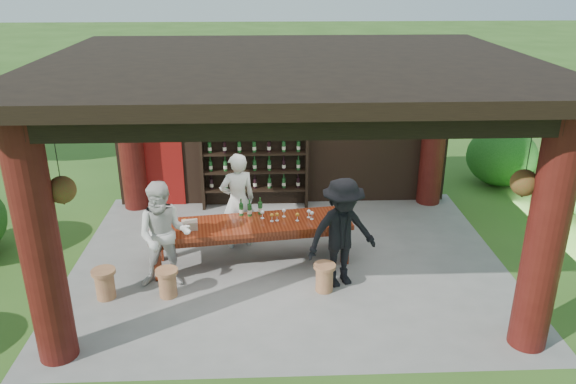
{
  "coord_description": "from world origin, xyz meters",
  "views": [
    {
      "loc": [
        -0.37,
        -8.61,
        4.8
      ],
      "look_at": [
        0.0,
        0.4,
        1.15
      ],
      "focal_mm": 35.0,
      "sensor_mm": 36.0,
      "label": 1
    }
  ],
  "objects_px": {
    "tasting_table": "(251,229)",
    "guest_man": "(342,233)",
    "stool_near_right": "(324,277)",
    "stool_near_left": "(168,282)",
    "wine_shelf": "(255,163)",
    "stool_far_left": "(105,283)",
    "host": "(238,201)",
    "guest_woman": "(164,235)",
    "napkin_basket": "(190,225)"
  },
  "relations": [
    {
      "from": "napkin_basket",
      "to": "guest_man",
      "type": "bearing_deg",
      "value": -13.2
    },
    {
      "from": "stool_near_right",
      "to": "wine_shelf",
      "type": "bearing_deg",
      "value": 108.39
    },
    {
      "from": "host",
      "to": "guest_woman",
      "type": "relative_size",
      "value": 1.01
    },
    {
      "from": "stool_near_left",
      "to": "guest_man",
      "type": "distance_m",
      "value": 2.82
    },
    {
      "from": "tasting_table",
      "to": "stool_near_right",
      "type": "distance_m",
      "value": 1.58
    },
    {
      "from": "wine_shelf",
      "to": "tasting_table",
      "type": "xyz_separation_m",
      "value": [
        -0.03,
        -2.41,
        -0.35
      ]
    },
    {
      "from": "stool_near_left",
      "to": "napkin_basket",
      "type": "xyz_separation_m",
      "value": [
        0.28,
        0.84,
        0.58
      ]
    },
    {
      "from": "stool_far_left",
      "to": "guest_woman",
      "type": "xyz_separation_m",
      "value": [
        0.9,
        0.36,
        0.62
      ]
    },
    {
      "from": "stool_near_left",
      "to": "tasting_table",
      "type": "bearing_deg",
      "value": 39.14
    },
    {
      "from": "host",
      "to": "guest_man",
      "type": "xyz_separation_m",
      "value": [
        1.69,
        -1.41,
        0.02
      ]
    },
    {
      "from": "guest_woman",
      "to": "napkin_basket",
      "type": "xyz_separation_m",
      "value": [
        0.33,
        0.49,
        -0.06
      ]
    },
    {
      "from": "stool_near_left",
      "to": "host",
      "type": "distance_m",
      "value": 2.08
    },
    {
      "from": "tasting_table",
      "to": "stool_far_left",
      "type": "distance_m",
      "value": 2.51
    },
    {
      "from": "stool_far_left",
      "to": "napkin_basket",
      "type": "height_order",
      "value": "napkin_basket"
    },
    {
      "from": "tasting_table",
      "to": "stool_far_left",
      "type": "relative_size",
      "value": 7.11
    },
    {
      "from": "stool_near_right",
      "to": "guest_woman",
      "type": "xyz_separation_m",
      "value": [
        -2.5,
        0.29,
        0.64
      ]
    },
    {
      "from": "tasting_table",
      "to": "guest_man",
      "type": "relative_size",
      "value": 1.92
    },
    {
      "from": "stool_far_left",
      "to": "guest_woman",
      "type": "distance_m",
      "value": 1.15
    },
    {
      "from": "stool_far_left",
      "to": "tasting_table",
      "type": "bearing_deg",
      "value": 25.24
    },
    {
      "from": "stool_near_left",
      "to": "wine_shelf",
      "type": "bearing_deg",
      "value": 69.16
    },
    {
      "from": "wine_shelf",
      "to": "guest_woman",
      "type": "relative_size",
      "value": 1.26
    },
    {
      "from": "tasting_table",
      "to": "wine_shelf",
      "type": "bearing_deg",
      "value": 89.26
    },
    {
      "from": "tasting_table",
      "to": "stool_near_right",
      "type": "relative_size",
      "value": 7.53
    },
    {
      "from": "stool_far_left",
      "to": "host",
      "type": "xyz_separation_m",
      "value": [
        2.0,
        1.69,
        0.63
      ]
    },
    {
      "from": "tasting_table",
      "to": "host",
      "type": "distance_m",
      "value": 0.73
    },
    {
      "from": "stool_near_left",
      "to": "napkin_basket",
      "type": "height_order",
      "value": "napkin_basket"
    },
    {
      "from": "tasting_table",
      "to": "guest_man",
      "type": "height_order",
      "value": "guest_man"
    },
    {
      "from": "guest_woman",
      "to": "tasting_table",
      "type": "bearing_deg",
      "value": 25.19
    },
    {
      "from": "tasting_table",
      "to": "guest_woman",
      "type": "distance_m",
      "value": 1.53
    },
    {
      "from": "guest_woman",
      "to": "guest_man",
      "type": "height_order",
      "value": "guest_man"
    },
    {
      "from": "stool_far_left",
      "to": "guest_man",
      "type": "distance_m",
      "value": 3.76
    },
    {
      "from": "stool_near_right",
      "to": "stool_near_left",
      "type": "bearing_deg",
      "value": -178.66
    },
    {
      "from": "wine_shelf",
      "to": "napkin_basket",
      "type": "distance_m",
      "value": 2.82
    },
    {
      "from": "wine_shelf",
      "to": "stool_near_right",
      "type": "relative_size",
      "value": 4.83
    },
    {
      "from": "stool_near_right",
      "to": "stool_far_left",
      "type": "xyz_separation_m",
      "value": [
        -3.41,
        -0.07,
        0.01
      ]
    },
    {
      "from": "tasting_table",
      "to": "stool_far_left",
      "type": "bearing_deg",
      "value": -154.76
    },
    {
      "from": "guest_woman",
      "to": "guest_man",
      "type": "bearing_deg",
      "value": -4.07
    },
    {
      "from": "stool_near_left",
      "to": "guest_woman",
      "type": "xyz_separation_m",
      "value": [
        -0.06,
        0.35,
        0.64
      ]
    },
    {
      "from": "stool_near_right",
      "to": "host",
      "type": "height_order",
      "value": "host"
    },
    {
      "from": "stool_far_left",
      "to": "stool_near_right",
      "type": "bearing_deg",
      "value": 1.15
    },
    {
      "from": "wine_shelf",
      "to": "stool_near_left",
      "type": "height_order",
      "value": "wine_shelf"
    },
    {
      "from": "wine_shelf",
      "to": "stool_far_left",
      "type": "height_order",
      "value": "wine_shelf"
    },
    {
      "from": "guest_woman",
      "to": "napkin_basket",
      "type": "bearing_deg",
      "value": 53.46
    },
    {
      "from": "tasting_table",
      "to": "stool_far_left",
      "type": "height_order",
      "value": "tasting_table"
    },
    {
      "from": "wine_shelf",
      "to": "tasting_table",
      "type": "bearing_deg",
      "value": -90.74
    },
    {
      "from": "guest_man",
      "to": "stool_near_left",
      "type": "bearing_deg",
      "value": 165.62
    },
    {
      "from": "stool_near_right",
      "to": "tasting_table",
      "type": "bearing_deg",
      "value": 139.61
    },
    {
      "from": "stool_near_left",
      "to": "guest_man",
      "type": "height_order",
      "value": "guest_man"
    },
    {
      "from": "tasting_table",
      "to": "stool_far_left",
      "type": "xyz_separation_m",
      "value": [
        -2.24,
        -1.06,
        -0.37
      ]
    },
    {
      "from": "wine_shelf",
      "to": "stool_far_left",
      "type": "bearing_deg",
      "value": -123.24
    }
  ]
}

